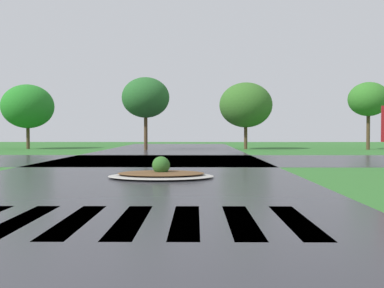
{
  "coord_description": "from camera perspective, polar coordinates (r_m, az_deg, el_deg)",
  "views": [
    {
      "loc": [
        1.97,
        -3.65,
        1.45
      ],
      "look_at": [
        1.82,
        12.99,
        1.0
      ],
      "focal_mm": 42.3,
      "sensor_mm": 36.0,
      "label": 1
    }
  ],
  "objects": [
    {
      "name": "asphalt_roadway",
      "position": [
        13.87,
        -7.67,
        -4.45
      ],
      "size": [
        10.65,
        80.0,
        0.01
      ],
      "primitive_type": "cube",
      "color": "#2B2B30",
      "rests_on": "ground"
    },
    {
      "name": "crosswalk_stripes",
      "position": [
        7.71,
        -14.48,
        -9.32
      ],
      "size": [
        7.65,
        2.87,
        0.01
      ],
      "color": "white",
      "rests_on": "ground"
    },
    {
      "name": "asphalt_cross_road",
      "position": [
        23.22,
        -4.35,
        -2.02
      ],
      "size": [
        90.0,
        9.59,
        0.01
      ],
      "primitive_type": "cube",
      "color": "#2B2B30",
      "rests_on": "ground"
    },
    {
      "name": "median_island",
      "position": [
        14.23,
        -3.92,
        -3.8
      ],
      "size": [
        3.32,
        2.37,
        0.68
      ],
      "color": "#9E9B93",
      "rests_on": "ground"
    },
    {
      "name": "background_treeline",
      "position": [
        37.42,
        -5.74,
        5.15
      ],
      "size": [
        39.68,
        6.41,
        5.74
      ],
      "color": "#4C3823",
      "rests_on": "ground"
    }
  ]
}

